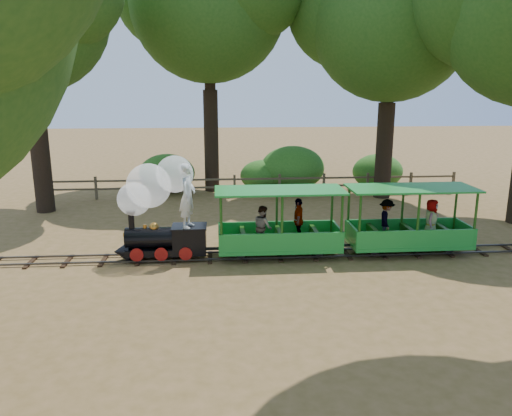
{
  "coord_description": "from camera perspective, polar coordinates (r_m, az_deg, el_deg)",
  "views": [
    {
      "loc": [
        -1.74,
        -13.61,
        4.85
      ],
      "look_at": [
        -0.64,
        0.5,
        1.34
      ],
      "focal_mm": 35.0,
      "sensor_mm": 36.0,
      "label": 1
    }
  ],
  "objects": [
    {
      "name": "shrub_east",
      "position": [
        24.47,
        13.72,
        4.08
      ],
      "size": [
        2.4,
        1.85,
        1.66
      ],
      "primitive_type": "ellipsoid",
      "color": "#2D6B1E",
      "rests_on": "ground"
    },
    {
      "name": "locomotive",
      "position": [
        14.12,
        -11.1,
        0.81
      ],
      "size": [
        2.63,
        1.24,
        3.02
      ],
      "color": "black",
      "rests_on": "ground"
    },
    {
      "name": "shrub_west",
      "position": [
        23.37,
        -10.14,
        3.94
      ],
      "size": [
        2.56,
        1.97,
        1.77
      ],
      "primitive_type": "ellipsoid",
      "color": "#2D6B1E",
      "rests_on": "ground"
    },
    {
      "name": "shrub_mid_e",
      "position": [
        23.37,
        0.74,
        3.75
      ],
      "size": [
        2.08,
        1.6,
        1.44
      ],
      "primitive_type": "ellipsoid",
      "color": "#2D6B1E",
      "rests_on": "ground"
    },
    {
      "name": "ground",
      "position": [
        14.55,
        2.66,
        -5.55
      ],
      "size": [
        90.0,
        90.0,
        0.0
      ],
      "primitive_type": "plane",
      "color": "#996D42",
      "rests_on": "ground"
    },
    {
      "name": "shrub_mid_w",
      "position": [
        23.49,
        4.19,
        4.56
      ],
      "size": [
        3.01,
        2.32,
        2.08
      ],
      "primitive_type": "ellipsoid",
      "color": "#2D6B1E",
      "rests_on": "ground"
    },
    {
      "name": "carriage_front",
      "position": [
        14.3,
        2.71,
        -2.51
      ],
      "size": [
        3.63,
        1.48,
        1.89
      ],
      "color": "green",
      "rests_on": "track"
    },
    {
      "name": "oak_nw",
      "position": [
        21.03,
        -24.96,
        20.67
      ],
      "size": [
        7.43,
        6.54,
        10.45
      ],
      "color": "#2D2116",
      "rests_on": "ground"
    },
    {
      "name": "track",
      "position": [
        14.53,
        2.66,
        -5.3
      ],
      "size": [
        22.0,
        1.0,
        0.1
      ],
      "color": "#3F3D3A",
      "rests_on": "ground"
    },
    {
      "name": "oak_ne",
      "position": [
        22.58,
        15.2,
        20.94
      ],
      "size": [
        8.36,
        7.36,
        10.79
      ],
      "color": "#2D2116",
      "rests_on": "ground"
    },
    {
      "name": "carriage_rear",
      "position": [
        15.27,
        16.94,
        -2.03
      ],
      "size": [
        3.63,
        1.48,
        1.89
      ],
      "color": "green",
      "rests_on": "track"
    },
    {
      "name": "fence",
      "position": [
        22.1,
        0.13,
        2.78
      ],
      "size": [
        18.1,
        0.1,
        1.0
      ],
      "color": "brown",
      "rests_on": "ground"
    }
  ]
}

